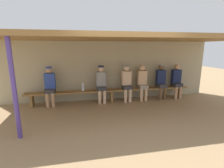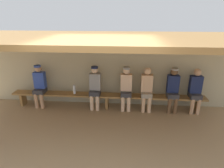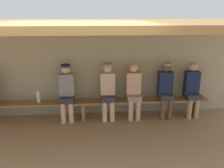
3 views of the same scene
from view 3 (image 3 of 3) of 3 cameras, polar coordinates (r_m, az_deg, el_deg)
The scene contains 10 objects.
ground_plane at distance 4.52m, azimuth -7.45°, elevation -16.63°, with size 24.00×24.00×0.00m, color #9E7F59.
back_wall at distance 5.94m, azimuth -7.00°, elevation 3.28°, with size 8.00×0.20×2.20m, color tan.
dugout_roof at distance 4.48m, azimuth -8.17°, elevation 13.83°, with size 8.00×2.80×0.12m, color olive.
bench at distance 5.72m, azimuth -6.91°, elevation -4.74°, with size 6.00×0.36×0.46m.
player_in_blue at distance 5.86m, azimuth 12.67°, elevation -0.81°, with size 0.34×0.42×1.34m.
player_in_white at distance 5.63m, azimuth -10.76°, elevation -1.40°, with size 0.34×0.42×1.34m.
player_leftmost at distance 5.61m, azimuth -1.01°, elevation -1.17°, with size 0.34×0.42×1.34m.
player_with_sunglasses at distance 5.68m, azimuth 5.21°, elevation -1.18°, with size 0.34×0.42×1.34m.
player_rightmost at distance 6.09m, azimuth 18.61°, elevation -0.79°, with size 0.34×0.42×1.34m.
water_bottle_blue at distance 5.79m, azimuth -17.18°, elevation -2.94°, with size 0.08×0.08×0.28m.
Camera 3 is at (0.26, -3.77, 2.49)m, focal length 38.26 mm.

